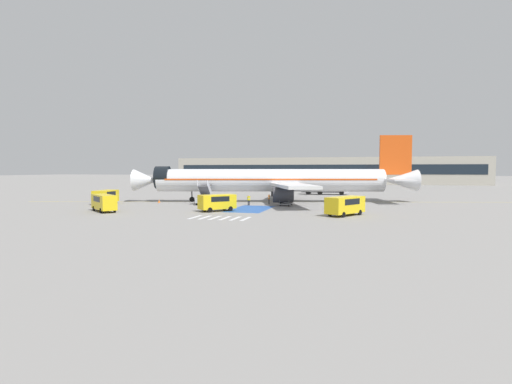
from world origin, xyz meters
The scene contains 22 objects.
ground_plane centered at (0.00, 0.00, 0.00)m, with size 600.00×600.00×0.00m, color gray.
apron_leadline_yellow centered at (-1.63, 0.44, 0.00)m, with size 0.20×81.32×0.01m, color gold.
apron_stand_patch_blue centered at (-1.63, -11.80, 0.00)m, with size 4.92×10.02×0.01m, color #2856A8.
apron_walkway_bar_0 centered at (-5.23, -22.41, 0.00)m, with size 0.44×3.60×0.01m, color silver.
apron_walkway_bar_1 centered at (-4.03, -22.41, 0.00)m, with size 0.44×3.60×0.01m, color silver.
apron_walkway_bar_2 centered at (-2.83, -22.41, 0.00)m, with size 0.44×3.60×0.01m, color silver.
apron_walkway_bar_3 centered at (-1.63, -22.41, 0.00)m, with size 0.44×3.60×0.01m, color silver.
apron_walkway_bar_4 centered at (-0.43, -22.41, 0.00)m, with size 0.44×3.60×0.01m, color silver.
apron_walkway_bar_5 centered at (0.77, -22.41, 0.00)m, with size 0.44×3.60×0.01m, color silver.
airliner centered at (-1.01, 0.59, 3.56)m, with size 46.52×31.10×11.01m.
boarding_stairs_forward centered at (-10.57, -6.26, 0.96)m, with size 3.27×5.54×3.81m.
fuel_tanker centered at (5.29, 22.27, 1.88)m, with size 9.97×2.87×3.69m.
service_van_0 centered at (-5.01, -15.74, 1.29)m, with size 4.59×4.71×2.15m.
service_van_1 centered at (11.18, -16.57, 1.33)m, with size 4.57×5.68×2.22m.
service_van_2 centered at (-25.57, -10.07, 1.29)m, with size 2.32×4.78×2.16m.
service_van_3 centered at (-18.85, -19.90, 1.30)m, with size 5.29×4.77×2.18m.
baggage_cart centered at (2.17, -5.70, 0.26)m, with size 1.59×2.65×0.87m.
ground_crew_0 centered at (-0.84, -3.84, 0.93)m, with size 0.29×0.46×1.62m.
ground_crew_1 centered at (-3.34, -6.64, 0.91)m, with size 0.48×0.45×1.59m.
traffic_cone_0 centered at (11.33, -6.28, 0.28)m, with size 0.50×0.50×0.56m.
traffic_cone_1 centered at (-18.89, -5.41, 0.24)m, with size 0.44×0.44×0.49m.
terminal_building centered at (-0.95, 89.06, 4.92)m, with size 113.94×12.10×9.83m.
Camera 1 is at (12.85, -64.12, 5.41)m, focal length 28.00 mm.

